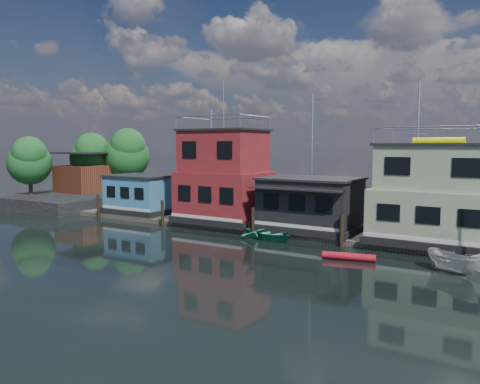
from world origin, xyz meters
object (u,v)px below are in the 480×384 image
Objects in this scene: dinghy_teal at (269,233)px; houseboat_blue at (142,194)px; houseboat_dark at (310,204)px; motorboat at (453,262)px; houseboat_green at (436,196)px; red_kayak at (349,257)px; houseboat_red at (224,178)px.

houseboat_blue is at bearing 96.51° from dinghy_teal.
houseboat_dark reaches higher than motorboat.
houseboat_blue is 0.86× the size of houseboat_dark.
houseboat_green reaches higher than houseboat_blue.
houseboat_green is 2.66× the size of red_kayak.
dinghy_teal is (15.53, -3.09, -1.76)m from houseboat_blue.
houseboat_green is 6.89m from motorboat.
motorboat is (1.92, -5.94, -2.92)m from houseboat_green.
dinghy_teal is 7.78m from red_kayak.
houseboat_blue is 0.54× the size of houseboat_red.
houseboat_blue is 23.58m from red_kayak.
houseboat_blue is 2.03× the size of red_kayak.
motorboat reaches higher than red_kayak.
houseboat_green is (26.50, 0.00, 1.34)m from houseboat_blue.
houseboat_dark reaches higher than dinghy_teal.
dinghy_teal is (6.03, -3.09, -3.66)m from houseboat_red.
houseboat_blue reaches higher than dinghy_teal.
houseboat_red is 15.05m from red_kayak.
red_kayak is (7.14, -3.09, -0.22)m from dinghy_teal.
motorboat is at bearing -9.61° from red_kayak.
houseboat_red is 3.66× the size of motorboat.
houseboat_blue reaches higher than motorboat.
houseboat_green is at bearing 46.11° from red_kayak.
houseboat_dark reaches higher than red_kayak.
houseboat_green is (17.00, 0.00, -0.55)m from houseboat_red.
dinghy_teal is at bearing -122.65° from houseboat_dark.
houseboat_red is 7.70m from dinghy_teal.
motorboat is (18.92, -5.94, -3.48)m from houseboat_red.
dinghy_teal is at bearing 144.47° from red_kayak.
motorboat is at bearing -72.08° from houseboat_green.
red_kayak is at bearing -121.79° from houseboat_green.
dinghy_teal is at bearing -11.26° from houseboat_blue.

